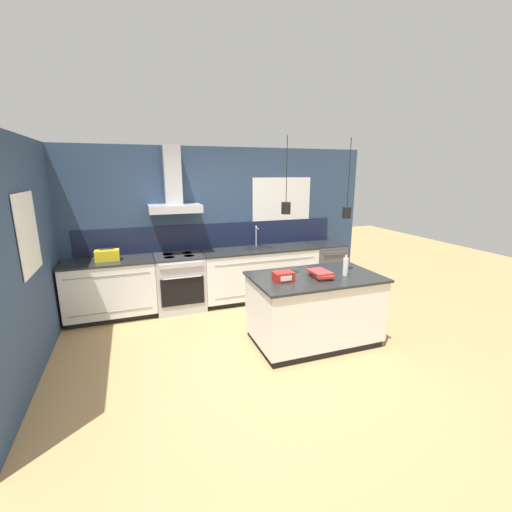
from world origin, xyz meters
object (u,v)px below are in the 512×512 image
oven_range (180,282)px  bottle_on_island (346,266)px  book_stack (321,274)px  yellow_toolbox (107,255)px  dishwasher (324,267)px  red_supply_box (283,277)px

oven_range → bottle_on_island: bottle_on_island is taller
book_stack → yellow_toolbox: bearing=144.5°
oven_range → dishwasher: same height
oven_range → red_supply_box: size_ratio=3.79×
oven_range → red_supply_box: (1.02, -1.79, 0.51)m
oven_range → red_supply_box: red_supply_box is taller
dishwasher → book_stack: 2.22m
oven_range → bottle_on_island: size_ratio=3.11×
bottle_on_island → red_supply_box: bearing=176.5°
dishwasher → book_stack: book_stack is taller
book_stack → bottle_on_island: bearing=-3.5°
yellow_toolbox → oven_range: bearing=-0.2°
red_supply_box → oven_range: bearing=119.7°
dishwasher → red_supply_box: bearing=-132.8°
dishwasher → yellow_toolbox: bearing=180.0°
yellow_toolbox → book_stack: bearing=-35.5°
bottle_on_island → red_supply_box: size_ratio=1.22×
oven_range → book_stack: (1.52, -1.82, 0.50)m
oven_range → book_stack: book_stack is taller
oven_range → book_stack: 2.43m
dishwasher → yellow_toolbox: size_ratio=2.68×
dishwasher → yellow_toolbox: yellow_toolbox is taller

